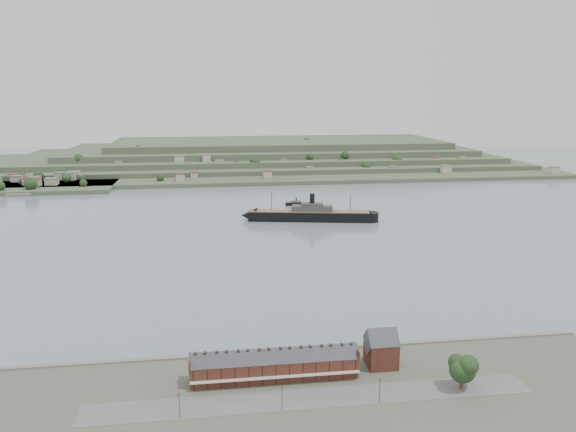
{
  "coord_description": "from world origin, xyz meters",
  "views": [
    {
      "loc": [
        -29.24,
        -336.56,
        94.85
      ],
      "look_at": [
        22.3,
        30.0,
        12.62
      ],
      "focal_mm": 35.0,
      "sensor_mm": 36.0,
      "label": 1
    }
  ],
  "objects": [
    {
      "name": "steamship",
      "position": [
        41.45,
        68.22,
        4.57
      ],
      "size": [
        102.47,
        30.81,
        24.77
      ],
      "color": "black",
      "rests_on": "ground"
    },
    {
      "name": "fig_tree",
      "position": [
        48.64,
        -183.11,
        9.18
      ],
      "size": [
        10.54,
        9.13,
        11.76
      ],
      "color": "#493622",
      "rests_on": "ground"
    },
    {
      "name": "far_peninsula",
      "position": [
        27.91,
        393.1,
        11.88
      ],
      "size": [
        760.0,
        309.0,
        30.0
      ],
      "color": "#3C4E34",
      "rests_on": "ground"
    },
    {
      "name": "gabled_building",
      "position": [
        27.5,
        -164.0,
        8.19
      ],
      "size": [
        10.4,
        10.18,
        14.09
      ],
      "color": "#4F291C",
      "rests_on": "ground"
    },
    {
      "name": "terrace_row",
      "position": [
        -10.0,
        -168.02,
        6.84
      ],
      "size": [
        55.6,
        9.8,
        11.07
      ],
      "color": "#4F291C",
      "rests_on": "ground"
    },
    {
      "name": "near_shore",
      "position": [
        0.0,
        -186.75,
        1.01
      ],
      "size": [
        220.0,
        80.0,
        2.6
      ],
      "color": "#4C5142",
      "rests_on": "ground"
    },
    {
      "name": "ground",
      "position": [
        0.0,
        0.0,
        0.0
      ],
      "size": [
        1400.0,
        1400.0,
        0.0
      ],
      "primitive_type": "plane",
      "color": "slate",
      "rests_on": "ground"
    },
    {
      "name": "ferry_east",
      "position": [
        42.89,
        126.56,
        1.64
      ],
      "size": [
        18.73,
        7.58,
        6.83
      ],
      "color": "black",
      "rests_on": "ground"
    }
  ]
}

